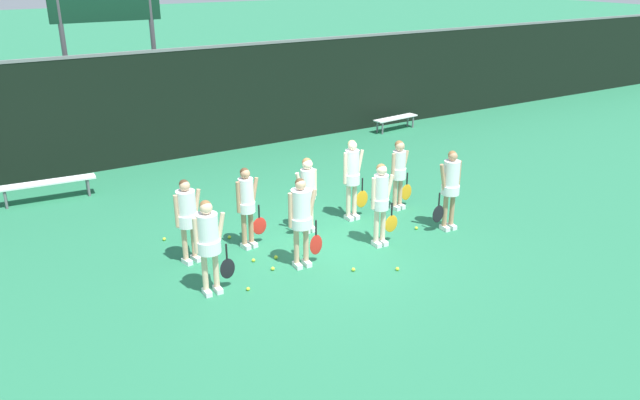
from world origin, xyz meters
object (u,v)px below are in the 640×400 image
Objects in this scene: player_3 at (450,184)px; tennis_ball_1 at (253,260)px; player_0 at (209,239)px; tennis_ball_5 at (229,237)px; tennis_ball_6 at (416,228)px; player_6 at (307,189)px; player_1 at (301,215)px; player_2 at (381,199)px; player_7 at (352,174)px; player_5 at (247,202)px; tennis_ball_7 at (248,289)px; bench_courtside at (46,184)px; player_8 at (399,169)px; tennis_ball_2 at (164,239)px; tennis_ball_3 at (273,269)px; tennis_ball_4 at (276,257)px; tennis_ball_8 at (353,269)px; tennis_ball_0 at (397,269)px; bench_far at (396,119)px; player_4 at (187,214)px; scoreboard at (107,19)px.

player_3 reaches higher than tennis_ball_1.
tennis_ball_5 is at bearing 59.70° from player_0.
player_6 is at bearing 150.58° from tennis_ball_6.
player_2 is (1.78, -0.01, -0.03)m from player_1.
player_1 is 0.96× the size of player_7.
player_5 is 2.55m from player_7.
tennis_ball_7 is at bearing -120.47° from tennis_ball_1.
bench_courtside is 1.29× the size of player_3.
bench_courtside is 6.33m from player_0.
tennis_ball_2 is (-5.13, 1.07, -0.91)m from player_8.
player_7 is 3.07m from tennis_ball_3.
tennis_ball_4 is (-2.34, -0.89, -1.01)m from player_7.
tennis_ball_8 reaches higher than tennis_ball_1.
tennis_ball_1 is at bearing 164.85° from tennis_ball_4.
player_6 reaches higher than tennis_ball_4.
tennis_ball_7 is (-4.55, -1.68, -0.91)m from player_8.
bench_courtside is 8.61m from tennis_ball_0.
tennis_ball_8 is (2.54, -3.10, 0.00)m from tennis_ball_2.
player_5 reaches higher than bench_far.
player_4 is 1.51m from tennis_ball_5.
player_3 is 24.57× the size of tennis_ball_8.
player_2 is at bearing -44.57° from bench_courtside.
player_0 is 25.33× the size of tennis_ball_1.
player_2 is at bearing -36.70° from tennis_ball_5.
tennis_ball_4 is 1.54m from tennis_ball_8.
bench_courtside is 33.65× the size of tennis_ball_5.
scoreboard reaches higher than player_7.
player_0 is 1.89m from tennis_ball_4.
player_7 is (0.27, 1.40, 0.05)m from player_2.
tennis_ball_6 is (3.68, -9.38, -3.74)m from scoreboard.
tennis_ball_0 is at bearing -38.88° from tennis_ball_1.
player_1 reaches higher than tennis_ball_6.
bench_courtside is 5.63m from player_5.
player_6 reaches higher than tennis_ball_5.
player_3 is (3.47, -0.13, -0.01)m from player_1.
tennis_ball_4 is at bearing 55.30° from tennis_ball_3.
tennis_ball_1 is (-2.48, 0.62, -0.95)m from player_2.
tennis_ball_5 and tennis_ball_6 have the same top height.
player_2 reaches higher than player_5.
bench_courtside is 7.22m from player_7.
tennis_ball_3 is at bearing 9.03° from player_0.
tennis_ball_7 is at bearing -147.91° from tennis_ball_3.
tennis_ball_6 is (4.70, 0.25, -0.97)m from player_0.
tennis_ball_0 is 0.81m from tennis_ball_8.
player_6 is 22.70× the size of tennis_ball_0.
tennis_ball_7 is at bearing -146.35° from bench_far.
tennis_ball_0 is at bearing -139.68° from tennis_ball_6.
tennis_ball_7 is (0.45, -1.57, -0.93)m from player_4.
player_3 is at bearing -89.29° from player_8.
bench_courtside is 1.31× the size of player_2.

